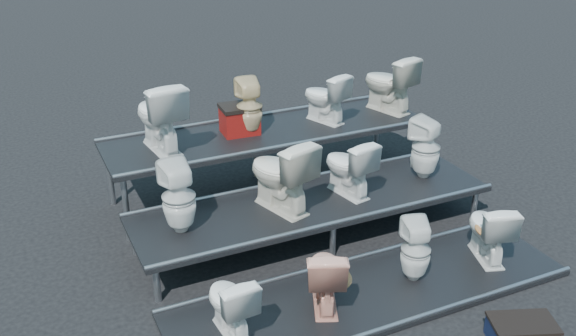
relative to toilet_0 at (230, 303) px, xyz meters
name	(u,v)px	position (x,y,z in m)	size (l,w,h in m)	color
ground	(313,235)	(1.51, 1.30, -0.38)	(80.00, 80.00, 0.00)	black
tier_front	(371,293)	(1.51, 0.00, -0.35)	(4.20, 1.20, 0.06)	black
tier_mid	(313,218)	(1.51, 1.30, -0.15)	(4.20, 1.20, 0.46)	black
tier_back	(269,161)	(1.51, 2.60, 0.05)	(4.20, 1.20, 0.86)	black
toilet_0	(230,303)	(0.00, 0.00, 0.00)	(0.36, 0.63, 0.64)	white
toilet_1	(325,275)	(0.97, 0.00, 0.02)	(0.38, 0.67, 0.68)	#E1967F
toilet_2	(416,250)	(2.02, 0.00, 0.02)	(0.31, 0.31, 0.68)	white
toilet_3	(489,230)	(2.96, 0.00, 0.03)	(0.39, 0.68, 0.69)	white
toilet_4	(179,197)	(-0.06, 1.30, 0.47)	(0.35, 0.36, 0.78)	white
toilet_5	(280,174)	(1.09, 1.30, 0.51)	(0.48, 0.83, 0.85)	beige
toilet_6	(348,167)	(1.95, 1.30, 0.43)	(0.39, 0.68, 0.69)	white
toilet_7	(426,148)	(3.04, 1.30, 0.46)	(0.35, 0.35, 0.77)	white
toilet_8	(159,115)	(0.11, 2.60, 0.91)	(0.48, 0.84, 0.86)	white
toilet_9	(250,107)	(1.26, 2.60, 0.84)	(0.33, 0.33, 0.73)	beige
toilet_10	(325,97)	(2.33, 2.60, 0.81)	(0.37, 0.66, 0.67)	white
toilet_11	(389,83)	(3.32, 2.60, 0.88)	(0.44, 0.77, 0.79)	beige
red_crate	(240,121)	(1.15, 2.68, 0.64)	(0.45, 0.36, 0.32)	maroon
step_stool	(521,333)	(2.36, -1.19, -0.28)	(0.56, 0.34, 0.20)	black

